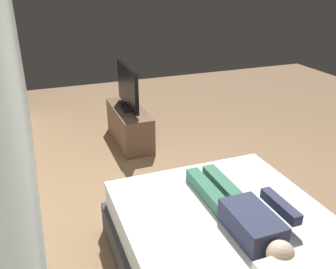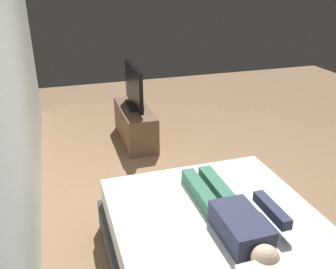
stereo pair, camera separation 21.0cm
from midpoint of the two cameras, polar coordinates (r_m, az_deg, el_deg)
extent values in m
plane|color=#8C6B4C|center=(3.93, 6.34, -11.04)|extent=(10.00, 10.00, 0.00)
cube|color=silver|center=(3.35, -24.63, 7.20)|extent=(6.40, 0.10, 2.80)
cube|color=#333338|center=(3.04, 7.99, -19.82)|extent=(2.01, 1.63, 0.30)
cube|color=white|center=(2.86, 8.31, -15.91)|extent=(1.93, 1.55, 0.24)
cube|color=#2D334C|center=(2.69, 10.57, -13.43)|extent=(0.48, 0.28, 0.18)
sphere|color=beige|center=(2.48, 14.62, -17.59)|extent=(0.18, 0.18, 0.18)
cube|color=#387056|center=(3.12, 6.72, -8.08)|extent=(0.60, 0.11, 0.11)
cube|color=#387056|center=(3.06, 4.02, -8.69)|extent=(0.60, 0.11, 0.11)
cube|color=#2D334C|center=(2.84, 14.95, -10.64)|extent=(0.40, 0.08, 0.08)
cube|color=black|center=(3.12, 14.53, -9.79)|extent=(0.15, 0.04, 0.02)
cube|color=brown|center=(5.23, -7.14, 1.40)|extent=(1.10, 0.40, 0.50)
cube|color=black|center=(5.13, -7.30, 4.23)|extent=(0.32, 0.20, 0.05)
cube|color=black|center=(5.04, -7.47, 7.39)|extent=(0.88, 0.05, 0.54)
camera|label=1|loc=(0.11, -91.58, -0.70)|focal=39.37mm
camera|label=2|loc=(0.11, 88.42, 0.70)|focal=39.37mm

